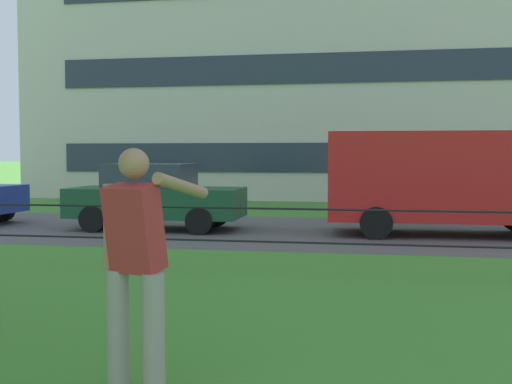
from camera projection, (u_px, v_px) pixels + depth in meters
street_strip at (350, 232)px, 14.67m from camera, size 80.00×6.41×0.01m
park_fence at (335, 228)px, 9.53m from camera, size 39.62×0.04×1.00m
person_thrower at (136, 264)px, 4.64m from camera, size 0.67×0.75×1.81m
car_dark_green_center at (155, 196)px, 15.18m from camera, size 4.02×1.85×1.54m
panel_van_far_left at (447, 177)px, 14.06m from camera, size 5.05×2.21×2.24m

